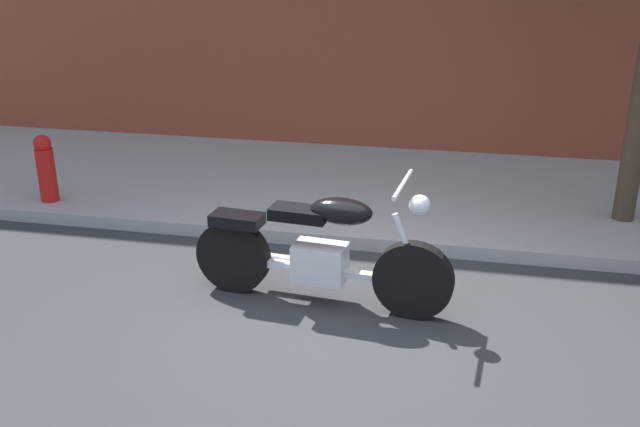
# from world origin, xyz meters

# --- Properties ---
(ground_plane) EXTENTS (60.00, 60.00, 0.00)m
(ground_plane) POSITION_xyz_m (0.00, 0.00, 0.00)
(ground_plane) COLOR #303335
(sidewalk) EXTENTS (19.99, 3.31, 0.14)m
(sidewalk) POSITION_xyz_m (0.00, 3.19, 0.07)
(sidewalk) COLOR #A6A6A6
(sidewalk) RESTS_ON ground
(motorcycle) EXTENTS (2.25, 0.70, 1.16)m
(motorcycle) POSITION_xyz_m (-0.25, 0.41, 0.47)
(motorcycle) COLOR black
(motorcycle) RESTS_ON ground
(fire_hydrant) EXTENTS (0.20, 0.20, 0.91)m
(fire_hydrant) POSITION_xyz_m (-3.69, 1.89, 0.46)
(fire_hydrant) COLOR red
(fire_hydrant) RESTS_ON ground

